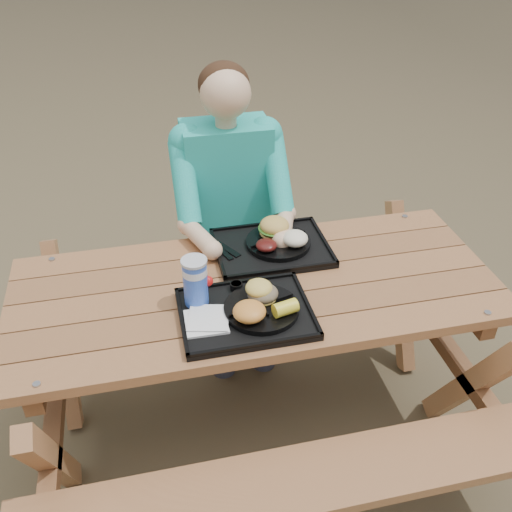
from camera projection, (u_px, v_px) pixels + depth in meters
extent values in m
plane|color=#999999|center=(256.00, 418.00, 2.54)|extent=(60.00, 60.00, 0.00)
cube|color=black|center=(246.00, 314.00, 1.96)|extent=(0.45, 0.35, 0.02)
cube|color=black|center=(272.00, 249.00, 2.29)|extent=(0.45, 0.35, 0.02)
cylinder|color=black|center=(261.00, 309.00, 1.95)|extent=(0.26, 0.26, 0.02)
cylinder|color=black|center=(278.00, 242.00, 2.29)|extent=(0.26, 0.26, 0.02)
cube|color=white|center=(206.00, 321.00, 1.90)|extent=(0.14, 0.14, 0.02)
cylinder|color=blue|center=(195.00, 283.00, 1.95)|extent=(0.08, 0.08, 0.17)
cylinder|color=black|center=(236.00, 286.00, 2.05)|extent=(0.05, 0.05, 0.03)
cylinder|color=gold|center=(255.00, 286.00, 2.05)|extent=(0.05, 0.05, 0.03)
ellipsoid|color=gold|center=(249.00, 312.00, 1.88)|extent=(0.11, 0.11, 0.06)
cube|color=black|center=(227.00, 249.00, 2.27)|extent=(0.10, 0.14, 0.01)
ellipsoid|color=#4C110F|center=(266.00, 245.00, 2.22)|extent=(0.08, 0.08, 0.04)
ellipsoid|color=white|center=(295.00, 238.00, 2.25)|extent=(0.10, 0.10, 0.06)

